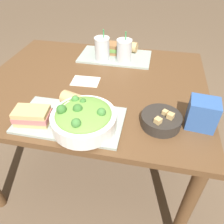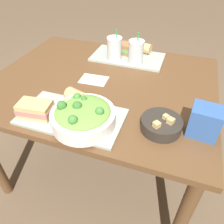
{
  "view_description": "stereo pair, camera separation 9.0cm",
  "coord_description": "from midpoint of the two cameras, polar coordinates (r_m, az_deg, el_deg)",
  "views": [
    {
      "loc": [
        0.3,
        -0.98,
        1.36
      ],
      "look_at": [
        0.16,
        -0.3,
        0.78
      ],
      "focal_mm": 35.0,
      "sensor_mm": 36.0,
      "label": 1
    },
    {
      "loc": [
        0.39,
        -0.95,
        1.36
      ],
      "look_at": [
        0.16,
        -0.3,
        0.78
      ],
      "focal_mm": 35.0,
      "sensor_mm": 36.0,
      "label": 2
    }
  ],
  "objects": [
    {
      "name": "baguette_far",
      "position": [
        1.5,
        2.59,
        16.68
      ],
      "size": [
        0.13,
        0.09,
        0.06
      ],
      "rotation": [
        0.0,
        0.0,
        1.38
      ],
      "color": "tan",
      "rests_on": "tray_far"
    },
    {
      "name": "sandwich_near",
      "position": [
        0.97,
        -22.65,
        -1.03
      ],
      "size": [
        0.15,
        0.1,
        0.06
      ],
      "rotation": [
        0.0,
        0.0,
        0.12
      ],
      "color": "tan",
      "rests_on": "tray_near"
    },
    {
      "name": "tray_near",
      "position": [
        0.96,
        -13.46,
        -2.17
      ],
      "size": [
        0.45,
        0.25,
        0.01
      ],
      "color": "#99A89E",
      "rests_on": "dining_table"
    },
    {
      "name": "ground_plane",
      "position": [
        1.7,
        -4.95,
        -13.53
      ],
      "size": [
        12.0,
        12.0,
        0.0
      ],
      "primitive_type": "plane",
      "color": "brown"
    },
    {
      "name": "dining_table",
      "position": [
        1.25,
        -6.54,
        4.08
      ],
      "size": [
        1.2,
        0.97,
        0.73
      ],
      "color": "brown",
      "rests_on": "ground_plane"
    },
    {
      "name": "salad_bowl",
      "position": [
        0.88,
        -10.35,
        -1.62
      ],
      "size": [
        0.26,
        0.26,
        0.11
      ],
      "color": "white",
      "rests_on": "tray_near"
    },
    {
      "name": "drink_cup_dark",
      "position": [
        1.38,
        -4.51,
        15.92
      ],
      "size": [
        0.09,
        0.09,
        0.19
      ],
      "color": "silver",
      "rests_on": "tray_far"
    },
    {
      "name": "drink_cup_red",
      "position": [
        1.35,
        1.21,
        15.45
      ],
      "size": [
        0.09,
        0.09,
        0.18
      ],
      "color": "silver",
      "rests_on": "tray_far"
    },
    {
      "name": "sandwich_far",
      "position": [
        1.48,
        -2.66,
        16.37
      ],
      "size": [
        0.16,
        0.1,
        0.06
      ],
      "rotation": [
        0.0,
        0.0,
        -0.06
      ],
      "color": "olive",
      "rests_on": "tray_far"
    },
    {
      "name": "baguette_near",
      "position": [
        0.99,
        -11.64,
        2.66
      ],
      "size": [
        0.16,
        0.11,
        0.06
      ],
      "rotation": [
        0.0,
        0.0,
        1.26
      ],
      "color": "tan",
      "rests_on": "tray_near"
    },
    {
      "name": "tray_far",
      "position": [
        1.45,
        -1.01,
        14.23
      ],
      "size": [
        0.45,
        0.25,
        0.01
      ],
      "color": "#99A89E",
      "rests_on": "dining_table"
    },
    {
      "name": "soup_bowl",
      "position": [
        0.91,
        9.99,
        -2.16
      ],
      "size": [
        0.17,
        0.17,
        0.07
      ],
      "color": "#2D2823",
      "rests_on": "dining_table"
    },
    {
      "name": "napkin_folded",
      "position": [
        1.21,
        -9.06,
        7.86
      ],
      "size": [
        0.15,
        0.11,
        0.0
      ],
      "color": "silver",
      "rests_on": "dining_table"
    },
    {
      "name": "chip_bag",
      "position": [
        0.93,
        20.02,
        -0.55
      ],
      "size": [
        0.12,
        0.1,
        0.13
      ],
      "rotation": [
        0.0,
        0.0,
        -0.1
      ],
      "color": "#335BA3",
      "rests_on": "dining_table"
    }
  ]
}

